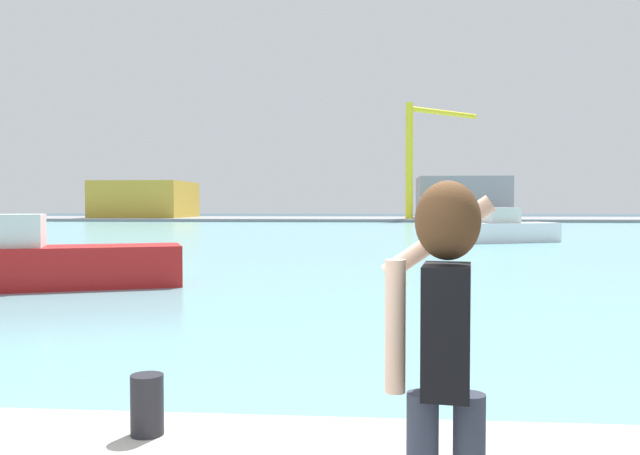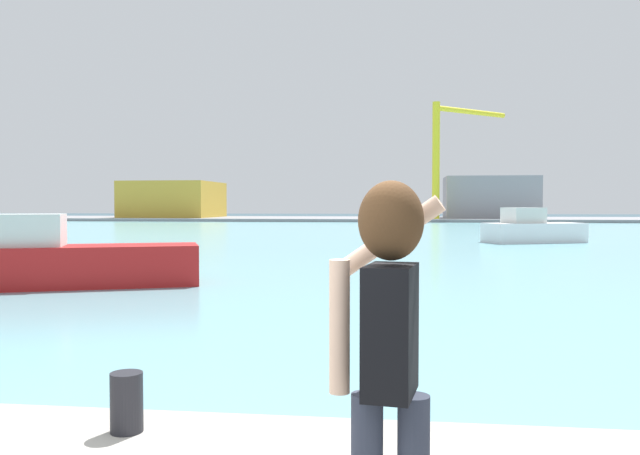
% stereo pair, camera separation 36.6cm
% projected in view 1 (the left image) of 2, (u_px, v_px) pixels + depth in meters
% --- Properties ---
extents(ground_plane, '(220.00, 220.00, 0.00)m').
position_uv_depth(ground_plane, '(364.00, 233.00, 52.90)').
color(ground_plane, '#334751').
extents(harbor_water, '(140.00, 100.00, 0.02)m').
position_uv_depth(harbor_water, '(365.00, 232.00, 54.89)').
color(harbor_water, '#6BA8B2').
rests_on(harbor_water, ground_plane).
extents(far_shore_dock, '(140.00, 20.00, 0.42)m').
position_uv_depth(far_shore_dock, '(369.00, 219.00, 94.72)').
color(far_shore_dock, gray).
rests_on(far_shore_dock, ground_plane).
extents(person_photographer, '(0.53, 0.56, 1.74)m').
position_uv_depth(person_photographer, '(444.00, 337.00, 2.82)').
color(person_photographer, '#2D3342').
rests_on(person_photographer, quay_promenade).
extents(harbor_bollard, '(0.23, 0.23, 0.43)m').
position_uv_depth(harbor_bollard, '(147.00, 405.00, 4.63)').
color(harbor_bollard, black).
rests_on(harbor_bollard, quay_promenade).
extents(boat_moored, '(8.23, 4.69, 2.04)m').
position_uv_depth(boat_moored, '(21.00, 262.00, 17.71)').
color(boat_moored, '#B21919').
rests_on(boat_moored, harbor_water).
extents(boat_moored_2, '(6.35, 4.45, 2.12)m').
position_uv_depth(boat_moored_2, '(507.00, 229.00, 40.01)').
color(boat_moored_2, white).
rests_on(boat_moored_2, harbor_water).
extents(warehouse_left, '(12.74, 13.36, 5.31)m').
position_uv_depth(warehouse_left, '(146.00, 200.00, 97.47)').
color(warehouse_left, gold).
rests_on(warehouse_left, far_shore_dock).
extents(warehouse_right, '(12.54, 9.53, 5.81)m').
position_uv_depth(warehouse_right, '(462.00, 198.00, 93.11)').
color(warehouse_right, gray).
rests_on(warehouse_right, far_shore_dock).
extents(port_crane, '(10.70, 9.59, 15.56)m').
position_uv_depth(port_crane, '(420.00, 146.00, 88.64)').
color(port_crane, yellow).
rests_on(port_crane, far_shore_dock).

